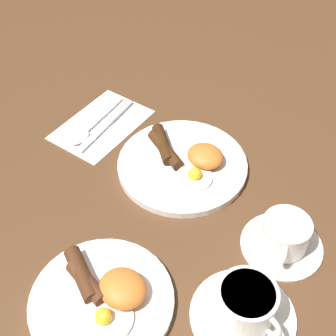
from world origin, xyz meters
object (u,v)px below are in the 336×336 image
(teacup_far, at_px, (245,307))
(breakfast_plate_far, at_px, (103,297))
(spoon, at_px, (85,132))
(breakfast_plate_near, at_px, (184,163))
(teacup_near, at_px, (284,237))
(knife, at_px, (109,122))

(teacup_far, bearing_deg, breakfast_plate_far, 29.94)
(spoon, bearing_deg, teacup_far, 66.04)
(breakfast_plate_near, height_order, spoon, breakfast_plate_near)
(breakfast_plate_far, height_order, teacup_near, teacup_near)
(spoon, bearing_deg, breakfast_plate_far, 42.16)
(breakfast_plate_near, height_order, breakfast_plate_far, breakfast_plate_far)
(breakfast_plate_near, relative_size, teacup_near, 1.83)
(breakfast_plate_near, height_order, teacup_far, teacup_far)
(spoon, bearing_deg, breakfast_plate_near, 96.36)
(breakfast_plate_far, relative_size, spoon, 1.24)
(breakfast_plate_far, distance_m, knife, 0.44)
(spoon, bearing_deg, knife, 157.52)
(breakfast_plate_near, bearing_deg, breakfast_plate_far, 102.62)
(breakfast_plate_near, relative_size, spoon, 1.41)
(breakfast_plate_near, xyz_separation_m, teacup_far, (-0.26, 0.21, 0.02))
(breakfast_plate_far, relative_size, teacup_near, 1.60)
(knife, bearing_deg, breakfast_plate_near, 80.76)
(breakfast_plate_far, bearing_deg, spoon, -41.99)
(teacup_near, xyz_separation_m, spoon, (0.48, -0.01, -0.02))
(teacup_far, bearing_deg, breakfast_plate_near, -38.70)
(teacup_near, bearing_deg, teacup_far, 94.70)
(teacup_far, height_order, knife, teacup_far)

